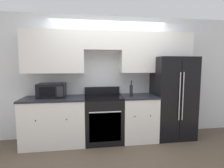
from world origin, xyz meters
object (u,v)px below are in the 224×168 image
oven_range (104,119)px  refrigerator (172,97)px  microwave (52,90)px  bottle (131,90)px

oven_range → refrigerator: 1.55m
oven_range → microwave: size_ratio=2.09×
microwave → refrigerator: bearing=-0.3°
refrigerator → microwave: size_ratio=3.31×
oven_range → microwave: bearing=176.1°
refrigerator → oven_range: bearing=-177.9°
oven_range → bottle: bottle is taller
microwave → bottle: bearing=-4.7°
refrigerator → microwave: bearing=179.7°
oven_range → microwave: 1.18m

